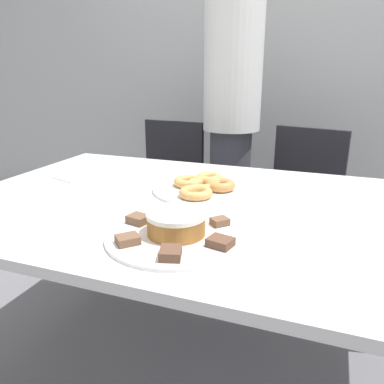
{
  "coord_description": "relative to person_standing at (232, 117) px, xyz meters",
  "views": [
    {
      "loc": [
        0.37,
        -1.11,
        1.18
      ],
      "look_at": [
        -0.01,
        -0.07,
        0.82
      ],
      "focal_mm": 35.0,
      "sensor_mm": 36.0,
      "label": 1
    }
  ],
  "objects": [
    {
      "name": "ground_plane",
      "position": [
        0.16,
        -0.98,
        -0.93
      ],
      "size": [
        12.0,
        12.0,
        0.0
      ],
      "primitive_type": "plane",
      "color": "slate"
    },
    {
      "name": "wall_back",
      "position": [
        0.16,
        0.65,
        0.37
      ],
      "size": [
        8.0,
        0.05,
        2.6
      ],
      "color": "#A8AAAD",
      "rests_on": "ground_plane"
    },
    {
      "name": "table",
      "position": [
        0.16,
        -0.98,
        -0.25
      ],
      "size": [
        1.67,
        1.06,
        0.76
      ],
      "color": "silver",
      "rests_on": "ground_plane"
    },
    {
      "name": "person_standing",
      "position": [
        0.0,
        0.0,
        0.0
      ],
      "size": [
        0.32,
        0.32,
        1.74
      ],
      "color": "#383842",
      "rests_on": "ground_plane"
    },
    {
      "name": "office_chair_left",
      "position": [
        -0.39,
        -0.11,
        -0.51
      ],
      "size": [
        0.48,
        0.48,
        0.88
      ],
      "rotation": [
        0.0,
        0.0,
        -0.1
      ],
      "color": "black",
      "rests_on": "ground_plane"
    },
    {
      "name": "office_chair_right",
      "position": [
        0.41,
        -0.11,
        -0.51
      ],
      "size": [
        0.53,
        0.53,
        0.88
      ],
      "rotation": [
        0.0,
        0.0,
        -0.24
      ],
      "color": "black",
      "rests_on": "ground_plane"
    },
    {
      "name": "plate_cake",
      "position": [
        0.18,
        -1.26,
        -0.16
      ],
      "size": [
        0.37,
        0.37,
        0.01
      ],
      "color": "white",
      "rests_on": "table"
    },
    {
      "name": "plate_donuts",
      "position": [
        0.12,
        -0.85,
        -0.16
      ],
      "size": [
        0.37,
        0.37,
        0.01
      ],
      "color": "white",
      "rests_on": "table"
    },
    {
      "name": "frosted_cake",
      "position": [
        0.18,
        -1.26,
        -0.13
      ],
      "size": [
        0.16,
        0.16,
        0.06
      ],
      "color": "#9E662D",
      "rests_on": "plate_cake"
    },
    {
      "name": "lamington_0",
      "position": [
        0.09,
        -1.35,
        -0.15
      ],
      "size": [
        0.07,
        0.07,
        0.02
      ],
      "rotation": [
        0.0,
        0.0,
        3.96
      ],
      "color": "brown",
      "rests_on": "plate_cake"
    },
    {
      "name": "lamington_1",
      "position": [
        0.22,
        -1.38,
        -0.15
      ],
      "size": [
        0.06,
        0.07,
        0.02
      ],
      "rotation": [
        0.0,
        0.0,
        5.01
      ],
      "color": "brown",
      "rests_on": "plate_cake"
    },
    {
      "name": "lamington_2",
      "position": [
        0.31,
        -1.29,
        -0.15
      ],
      "size": [
        0.07,
        0.06,
        0.02
      ],
      "rotation": [
        0.0,
        0.0,
        6.05
      ],
      "color": "brown",
      "rests_on": "plate_cake"
    },
    {
      "name": "lamington_3",
      "position": [
        0.27,
        -1.16,
        -0.15
      ],
      "size": [
        0.06,
        0.06,
        0.02
      ],
      "rotation": [
        0.0,
        0.0,
        7.1
      ],
      "color": "brown",
      "rests_on": "plate_cake"
    },
    {
      "name": "lamington_4",
      "position": [
        0.14,
        -1.13,
        -0.15
      ],
      "size": [
        0.05,
        0.05,
        0.02
      ],
      "rotation": [
        0.0,
        0.0,
        8.15
      ],
      "color": "brown",
      "rests_on": "plate_cake"
    },
    {
      "name": "lamington_5",
      "position": [
        0.05,
        -1.23,
        -0.15
      ],
      "size": [
        0.06,
        0.06,
        0.02
      ],
      "rotation": [
        0.0,
        0.0,
        9.19
      ],
      "color": "brown",
      "rests_on": "plate_cake"
    },
    {
      "name": "donut_0",
      "position": [
        0.12,
        -0.85,
        -0.15
      ],
      "size": [
        0.12,
        0.12,
        0.03
      ],
      "color": "#D18E4C",
      "rests_on": "plate_donuts"
    },
    {
      "name": "donut_1",
      "position": [
        0.13,
        -0.96,
        -0.14
      ],
      "size": [
        0.12,
        0.12,
        0.03
      ],
      "color": "tan",
      "rests_on": "plate_donuts"
    },
    {
      "name": "donut_2",
      "position": [
        0.18,
        -0.85,
        -0.14
      ],
      "size": [
        0.11,
        0.11,
        0.03
      ],
      "color": "#C68447",
      "rests_on": "plate_donuts"
    },
    {
      "name": "donut_3",
      "position": [
        0.12,
        -0.78,
        -0.14
      ],
      "size": [
        0.11,
        0.11,
        0.03
      ],
      "color": "tan",
      "rests_on": "plate_donuts"
    },
    {
      "name": "donut_4",
      "position": [
        0.06,
        -0.84,
        -0.14
      ],
      "size": [
        0.11,
        0.11,
        0.03
      ],
      "color": "tan",
      "rests_on": "plate_donuts"
    },
    {
      "name": "napkin",
      "position": [
        -0.44,
        -0.88,
        -0.17
      ],
      "size": [
        0.16,
        0.14,
        0.01
      ],
      "color": "white",
      "rests_on": "table"
    }
  ]
}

